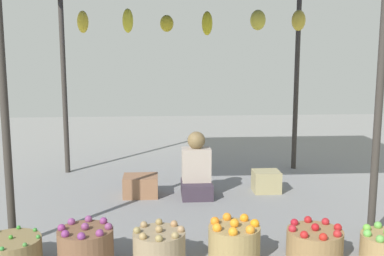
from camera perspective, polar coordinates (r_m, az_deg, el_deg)
ground_plane at (r=5.65m, az=-0.50°, el=-8.40°), size 14.00×14.00×0.00m
vendor_person at (r=5.62m, az=0.54°, el=-5.32°), size 0.36×0.44×0.78m
basket_green_chilies at (r=4.20m, az=-21.02°, el=-13.85°), size 0.48×0.48×0.26m
basket_purple_onions at (r=4.05m, az=-12.75°, el=-13.76°), size 0.45×0.45×0.35m
basket_potatoes at (r=3.95m, az=-4.00°, el=-14.25°), size 0.43×0.43×0.33m
basket_oranges at (r=4.06m, az=5.13°, el=-13.51°), size 0.43×0.43×0.35m
basket_red_apples at (r=4.22m, az=14.64°, el=-13.29°), size 0.47×0.47×0.29m
wooden_crate_near_vendor at (r=5.70m, az=-6.25°, el=-6.98°), size 0.41×0.34×0.25m
wooden_crate_stacked_rear at (r=5.90m, az=8.99°, el=-6.40°), size 0.33×0.29×0.26m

